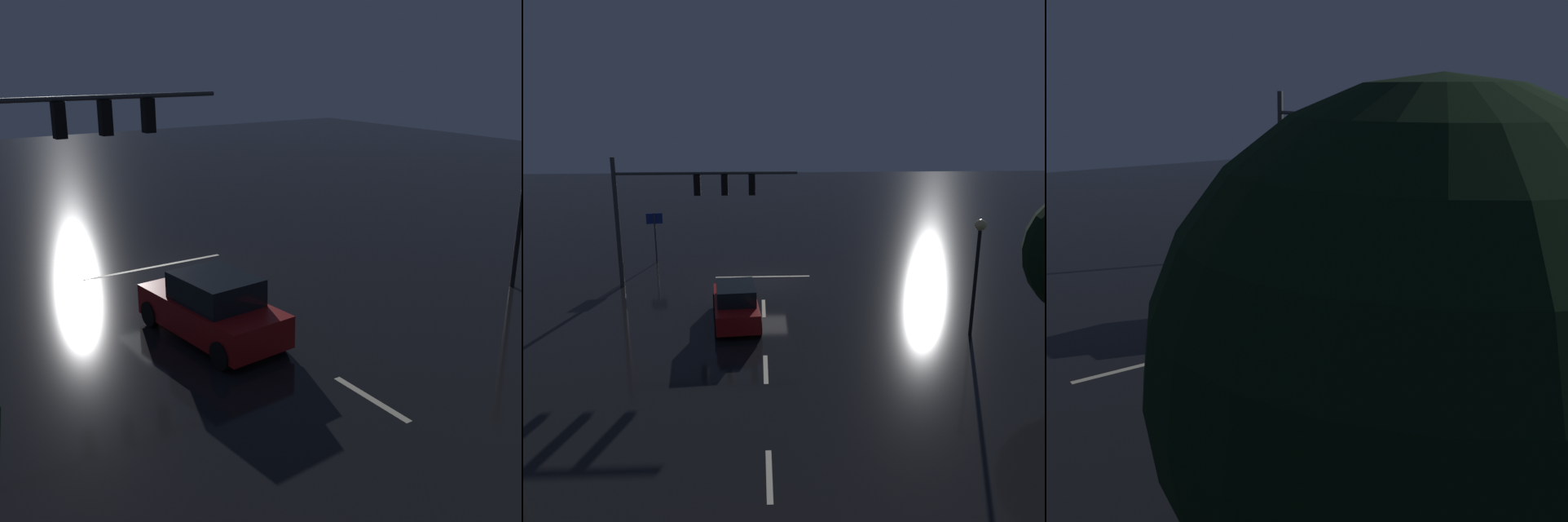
% 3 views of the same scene
% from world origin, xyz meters
% --- Properties ---
extents(ground_plane, '(80.00, 80.00, 0.00)m').
position_xyz_m(ground_plane, '(0.00, 0.00, 0.00)').
color(ground_plane, black).
extents(traffic_signal_assembly, '(8.97, 0.47, 6.50)m').
position_xyz_m(traffic_signal_assembly, '(3.82, 0.56, 4.59)').
color(traffic_signal_assembly, '#383A3D').
rests_on(traffic_signal_assembly, ground_plane).
extents(lane_dash_far, '(0.16, 2.20, 0.01)m').
position_xyz_m(lane_dash_far, '(0.00, 4.00, 0.00)').
color(lane_dash_far, beige).
rests_on(lane_dash_far, ground_plane).
extents(lane_dash_mid, '(0.16, 2.20, 0.01)m').
position_xyz_m(lane_dash_mid, '(0.00, 10.00, 0.00)').
color(lane_dash_mid, beige).
rests_on(lane_dash_mid, ground_plane).
extents(lane_dash_near, '(0.16, 2.20, 0.01)m').
position_xyz_m(lane_dash_near, '(0.00, 16.00, 0.00)').
color(lane_dash_near, beige).
rests_on(lane_dash_near, ground_plane).
extents(stop_bar, '(5.00, 0.16, 0.01)m').
position_xyz_m(stop_bar, '(0.00, -0.63, 0.00)').
color(stop_bar, beige).
rests_on(stop_bar, ground_plane).
extents(car_approaching, '(2.24, 4.49, 1.70)m').
position_xyz_m(car_approaching, '(1.21, 5.49, 0.80)').
color(car_approaching, maroon).
rests_on(car_approaching, ground_plane).
extents(street_lamp_left_kerb, '(0.44, 0.44, 4.81)m').
position_xyz_m(street_lamp_left_kerb, '(-8.40, 7.31, 3.39)').
color(street_lamp_left_kerb, black).
rests_on(street_lamp_left_kerb, ground_plane).
extents(route_sign, '(0.90, 0.22, 2.93)m').
position_xyz_m(route_sign, '(6.06, -3.57, 2.11)').
color(route_sign, '#383A3D').
rests_on(route_sign, ground_plane).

